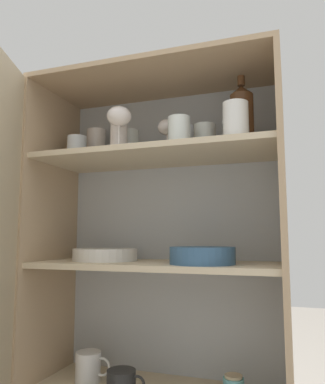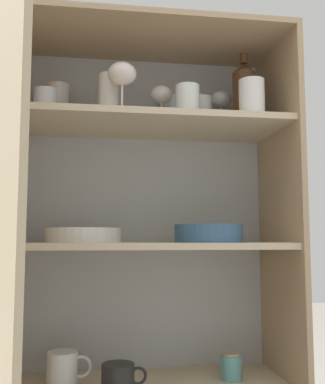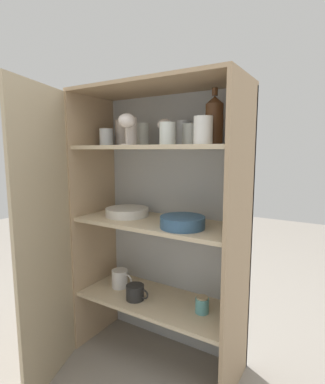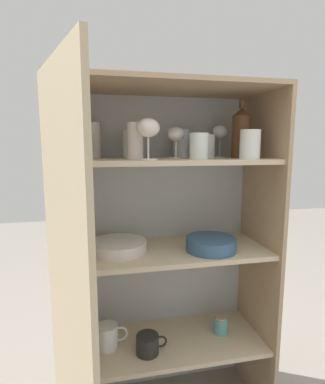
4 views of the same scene
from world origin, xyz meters
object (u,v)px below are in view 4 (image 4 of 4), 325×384
(plate_stack_white, at_px, (118,246))
(storage_jar, at_px, (221,325))
(wine_bottle, at_px, (241,133))
(coffee_mug_primary, at_px, (148,344))
(mixing_bowl_large, at_px, (211,243))

(plate_stack_white, bearing_deg, storage_jar, -1.55)
(wine_bottle, bearing_deg, coffee_mug_primary, -174.23)
(wine_bottle, height_order, storage_jar, wine_bottle)
(wine_bottle, bearing_deg, storage_jar, 153.44)
(wine_bottle, bearing_deg, mixing_bowl_large, -166.83)
(plate_stack_white, xyz_separation_m, storage_jar, (0.47, -0.01, -0.42))
(coffee_mug_primary, bearing_deg, wine_bottle, 5.77)
(mixing_bowl_large, bearing_deg, plate_stack_white, 169.74)
(wine_bottle, distance_m, mixing_bowl_large, 0.49)
(plate_stack_white, height_order, mixing_bowl_large, mixing_bowl_large)
(mixing_bowl_large, bearing_deg, storage_jar, 34.56)
(plate_stack_white, xyz_separation_m, mixing_bowl_large, (0.39, -0.07, 0.01))
(mixing_bowl_large, distance_m, coffee_mug_primary, 0.51)
(coffee_mug_primary, height_order, storage_jar, storage_jar)
(coffee_mug_primary, relative_size, storage_jar, 1.62)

